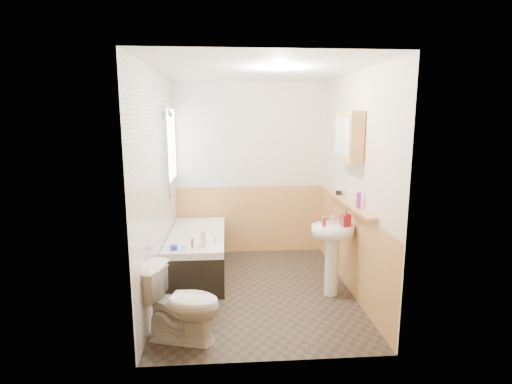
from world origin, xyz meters
The scene contains 26 objects.
floor centered at (0.00, 0.00, 0.00)m, with size 2.80×2.80×0.00m, color #2B241E.
ceiling centered at (0.00, 0.00, 2.50)m, with size 2.80×2.80×0.00m, color white.
wall_back centered at (0.00, 1.41, 1.25)m, with size 2.20×0.02×2.50m, color beige.
wall_front centered at (0.00, -1.41, 1.25)m, with size 2.20×0.02×2.50m, color beige.
wall_left centered at (-1.11, 0.00, 1.25)m, with size 0.02×2.80×2.50m, color beige.
wall_right centered at (1.11, 0.00, 1.25)m, with size 0.02×2.80×2.50m, color beige.
wainscot_right centered at (1.09, 0.00, 0.50)m, with size 0.01×2.80×1.00m, color tan.
wainscot_front centered at (0.00, -1.39, 0.50)m, with size 2.20×0.01×1.00m, color tan.
wainscot_back centered at (0.00, 1.39, 0.50)m, with size 2.20×0.01×1.00m, color tan.
tile_cladding_left centered at (-1.09, 0.00, 1.25)m, with size 0.01×2.80×2.50m, color white.
tile_return_back centered at (-0.73, 1.39, 1.75)m, with size 0.75×0.01×1.50m, color white.
window centered at (-1.06, 0.95, 1.65)m, with size 0.03×0.79×0.99m.
bathtub centered at (-0.73, 0.57, 0.29)m, with size 0.70×1.58×0.69m.
shower_riser centered at (-1.04, 0.48, 1.73)m, with size 0.11×0.08×1.26m.
toilet centered at (-0.76, -1.00, 0.35)m, with size 0.40×0.72×0.70m, color white.
sink centered at (0.84, -0.17, 0.59)m, with size 0.48×0.39×0.93m.
pine_shelf centered at (1.04, -0.04, 1.05)m, with size 0.10×1.56×0.03m, color tan.
medicine_cabinet centered at (1.01, -0.04, 1.80)m, with size 0.15×0.61×0.55m.
foam_can centered at (1.04, -0.39, 1.15)m, with size 0.05×0.05×0.17m, color purple.
green_bottle centered at (1.04, -0.21, 1.17)m, with size 0.04×0.04×0.21m, color silver.
black_jar centered at (1.04, 0.35, 1.09)m, with size 0.08×0.08×0.05m, color black.
soap_bottle centered at (0.96, -0.23, 0.87)m, with size 0.09×0.20×0.09m, color maroon.
clear_bottle centered at (0.72, -0.23, 0.88)m, with size 0.04×0.04×0.11m, color maroon.
blue_gel centered at (-0.61, -0.03, 0.65)m, with size 0.05×0.03×0.20m, color silver.
cream_jar centered at (-0.94, -0.07, 0.57)m, with size 0.08×0.08×0.05m, color #19339E.
orange_bottle centered at (-0.48, 0.09, 0.59)m, with size 0.03×0.03×0.09m, color silver.
Camera 1 is at (-0.34, -4.40, 2.01)m, focal length 28.00 mm.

